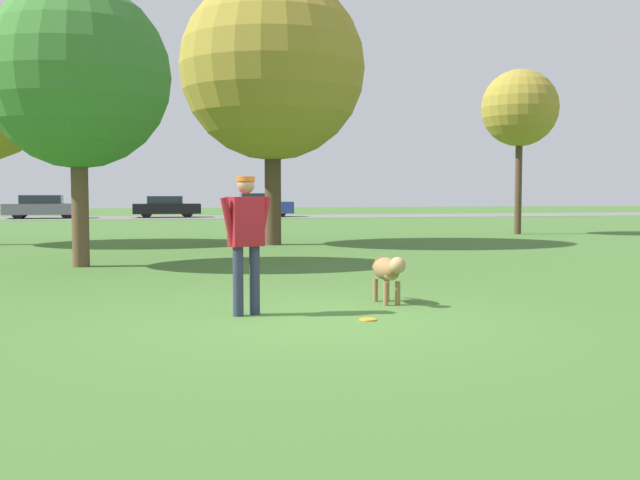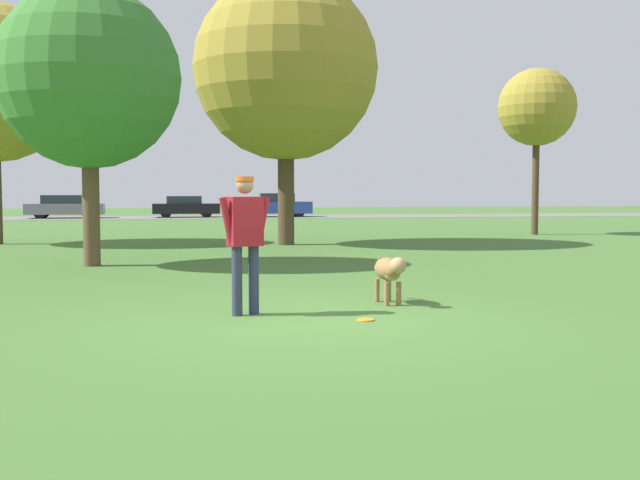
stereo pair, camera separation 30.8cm
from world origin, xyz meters
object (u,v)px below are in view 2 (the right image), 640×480
at_px(tree_near_left, 89,78).
at_px(frisbee, 365,320).
at_px(dog, 389,271).
at_px(tree_mid_center, 286,68).
at_px(parked_car_black, 186,207).
at_px(parked_car_blue, 278,205).
at_px(tree_far_right, 537,108).
at_px(parked_car_grey, 65,207).
at_px(person, 245,233).

bearing_deg(tree_near_left, frisbee, -61.57).
height_order(dog, frisbee, dog).
relative_size(frisbee, tree_mid_center, 0.03).
xyz_separation_m(parked_car_black, parked_car_blue, (5.37, -0.20, 0.06)).
relative_size(dog, tree_mid_center, 0.13).
bearing_deg(tree_far_right, parked_car_black, 121.58).
xyz_separation_m(tree_near_left, parked_car_black, (1.97, 28.19, -3.20)).
distance_m(parked_car_grey, parked_car_black, 6.69).
bearing_deg(parked_car_grey, parked_car_blue, -1.92).
xyz_separation_m(dog, parked_car_grey, (-9.30, 34.16, 0.19)).
relative_size(tree_far_right, tree_mid_center, 0.76).
bearing_deg(tree_mid_center, parked_car_blue, 83.44).
bearing_deg(frisbee, tree_far_right, 57.78).
distance_m(dog, tree_mid_center, 12.27).
height_order(tree_far_right, parked_car_grey, tree_far_right).
bearing_deg(tree_far_right, frisbee, -122.22).
distance_m(person, parked_car_black, 34.85).
height_order(dog, tree_mid_center, tree_mid_center).
distance_m(frisbee, tree_far_right, 19.35).
height_order(person, parked_car_grey, person).
bearing_deg(parked_car_black, tree_far_right, -59.49).
bearing_deg(parked_car_blue, frisbee, -94.48).
xyz_separation_m(dog, tree_mid_center, (0.15, 11.41, 4.52)).
xyz_separation_m(frisbee, parked_car_grey, (-8.67, 35.36, 0.64)).
bearing_deg(parked_car_blue, person, -96.82).
height_order(tree_mid_center, parked_car_blue, tree_mid_center).
bearing_deg(dog, person, -79.71).
bearing_deg(tree_mid_center, tree_near_left, -131.82).
bearing_deg(frisbee, parked_car_blue, 84.53).
bearing_deg(tree_far_right, tree_near_left, -148.39).
relative_size(tree_far_right, parked_car_grey, 1.36).
distance_m(tree_far_right, parked_car_grey, 27.23).
relative_size(frisbee, parked_car_black, 0.05).
bearing_deg(tree_near_left, parked_car_blue, 75.30).
bearing_deg(parked_car_grey, tree_far_right, -47.74).
relative_size(person, dog, 1.68).
xyz_separation_m(tree_far_right, tree_mid_center, (-9.27, -3.33, 0.56)).
xyz_separation_m(person, tree_near_left, (-2.60, 6.65, 2.80)).
distance_m(frisbee, tree_near_left, 9.15).
relative_size(tree_mid_center, parked_car_black, 1.98).
bearing_deg(person, frisbee, -45.86).
xyz_separation_m(dog, parked_car_black, (-2.61, 34.31, 0.16)).
distance_m(tree_near_left, parked_car_grey, 28.61).
height_order(tree_mid_center, parked_car_black, tree_mid_center).
relative_size(person, tree_near_left, 0.30).
distance_m(dog, tree_near_left, 8.35).
bearing_deg(frisbee, person, 153.87).
xyz_separation_m(person, parked_car_grey, (-7.31, 34.69, -0.37)).
bearing_deg(parked_car_blue, parked_car_black, 178.83).
relative_size(person, tree_mid_center, 0.23).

